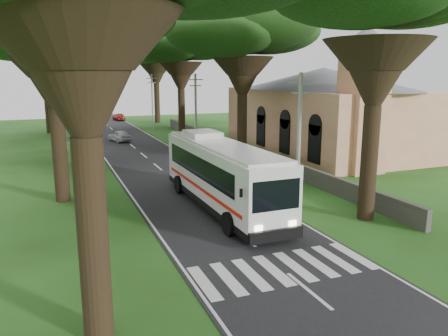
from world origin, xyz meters
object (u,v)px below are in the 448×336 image
(church, at_px, (324,104))
(distant_car_b, at_px, (90,125))
(pole_near, at_px, (299,137))
(distant_car_c, at_px, (119,117))
(pedestrian, at_px, (83,188))
(coach_bus, at_px, (221,173))
(pole_mid, at_px, (196,112))
(pole_far, at_px, (152,101))
(distant_car_a, at_px, (119,136))

(church, relative_size, distant_car_b, 6.43)
(pole_near, bearing_deg, church, 51.50)
(pole_near, bearing_deg, distant_car_c, 92.54)
(church, relative_size, pedestrian, 13.55)
(distant_car_b, bearing_deg, coach_bus, -100.38)
(pole_near, bearing_deg, pole_mid, 90.00)
(pole_near, distance_m, coach_bus, 5.21)
(pole_near, xyz_separation_m, pole_far, (0.00, 40.00, 0.00))
(church, height_order, pole_near, church)
(pole_far, xyz_separation_m, distant_car_c, (-2.50, 16.30, -3.55))
(coach_bus, bearing_deg, pole_far, 82.56)
(pole_near, xyz_separation_m, distant_car_b, (-8.50, 44.55, -3.54))
(coach_bus, distance_m, distant_car_a, 29.56)
(pole_near, relative_size, distant_car_a, 2.00)
(distant_car_b, bearing_deg, pole_far, -43.53)
(pole_near, height_order, pedestrian, pole_near)
(pedestrian, bearing_deg, distant_car_b, -15.60)
(pole_mid, relative_size, distant_car_c, 1.95)
(pole_far, height_order, pedestrian, pole_far)
(pole_near, bearing_deg, pedestrian, 156.97)
(pole_far, relative_size, distant_car_c, 1.95)
(coach_bus, distance_m, distant_car_c, 55.46)
(pole_mid, relative_size, distant_car_b, 2.14)
(pole_near, xyz_separation_m, coach_bus, (-4.70, 0.90, -2.07))
(distant_car_c, bearing_deg, coach_bus, 83.99)
(coach_bus, bearing_deg, distant_car_b, 94.39)
(pole_mid, height_order, distant_car_a, pole_mid)
(pole_mid, height_order, coach_bus, pole_mid)
(distant_car_a, relative_size, distant_car_c, 0.98)
(distant_car_a, xyz_separation_m, distant_car_b, (-2.20, 14.17, -0.07))
(pole_far, bearing_deg, church, -63.18)
(church, relative_size, pole_near, 3.00)
(pole_mid, distance_m, pedestrian, 19.51)
(distant_car_a, distance_m, distant_car_c, 26.19)
(pole_mid, bearing_deg, distant_car_c, 93.94)
(church, relative_size, distant_car_a, 5.99)
(pedestrian, bearing_deg, distant_car_c, -20.93)
(pedestrian, bearing_deg, church, -77.38)
(church, distance_m, distant_car_b, 35.99)
(coach_bus, bearing_deg, distant_car_c, 87.14)
(pole_far, bearing_deg, distant_car_a, -123.23)
(pole_near, relative_size, distant_car_c, 1.95)
(distant_car_b, relative_size, distant_car_c, 0.91)
(pole_far, relative_size, distant_car_a, 2.00)
(coach_bus, height_order, distant_car_a, coach_bus)
(distant_car_a, xyz_separation_m, pedestrian, (-6.02, -25.15, 0.17))
(distant_car_b, bearing_deg, distant_car_c, 47.59)
(pole_far, distance_m, distant_car_c, 16.87)
(church, distance_m, distant_car_a, 24.21)
(church, height_order, pole_far, church)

